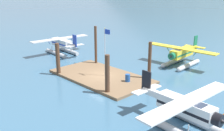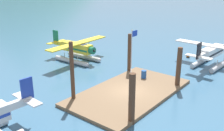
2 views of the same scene
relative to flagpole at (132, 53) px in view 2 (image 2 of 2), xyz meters
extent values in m
plane|color=#38607F|center=(-0.65, -0.25, -4.06)|extent=(1200.00, 1200.00, 0.00)
cube|color=brown|center=(-0.65, -0.25, -3.91)|extent=(12.93, 7.10, 0.30)
cylinder|color=#4C3323|center=(-5.14, -3.58, -1.95)|extent=(0.52, 0.52, 4.23)
cylinder|color=#4C3323|center=(3.80, -3.25, -1.89)|extent=(0.50, 0.50, 4.34)
cylinder|color=#4C3323|center=(-5.28, 2.90, -1.21)|extent=(0.37, 0.37, 5.70)
cylinder|color=#4C3323|center=(4.22, 3.28, -1.66)|extent=(0.41, 0.41, 4.81)
cylinder|color=silver|center=(-0.13, 0.00, -0.79)|extent=(0.08, 0.08, 5.95)
cube|color=#1E3DB2|center=(0.32, 0.00, 1.84)|extent=(0.90, 0.03, 0.56)
sphere|color=gold|center=(-0.13, 0.00, 2.24)|extent=(0.10, 0.10, 0.10)
cylinder|color=#1E4C99|center=(3.21, 0.54, -3.32)|extent=(0.58, 0.58, 0.88)
torus|color=#1E4C99|center=(3.21, 0.54, -3.32)|extent=(0.62, 0.62, 0.04)
sphere|color=orange|center=(14.88, 0.29, -3.76)|extent=(0.61, 0.61, 0.61)
cylinder|color=#B7BABF|center=(4.82, 11.64, -3.74)|extent=(0.92, 5.63, 0.64)
sphere|color=#B7BABF|center=(4.96, 8.84, -3.74)|extent=(0.64, 0.64, 0.64)
cylinder|color=#B7BABF|center=(2.33, 11.51, -3.74)|extent=(0.92, 5.63, 0.64)
sphere|color=#B7BABF|center=(2.47, 8.72, -3.74)|extent=(0.64, 0.64, 0.64)
cylinder|color=#B7BABF|center=(4.88, 10.44, -3.07)|extent=(0.10, 0.10, 0.70)
cylinder|color=#B7BABF|center=(4.76, 12.84, -3.07)|extent=(0.10, 0.10, 0.70)
cylinder|color=#B7BABF|center=(2.39, 10.32, -3.07)|extent=(0.10, 0.10, 0.70)
cylinder|color=#B7BABF|center=(2.27, 12.71, -3.07)|extent=(0.10, 0.10, 0.70)
cube|color=yellow|center=(3.57, 11.58, -2.12)|extent=(1.48, 4.86, 1.20)
cube|color=#196B47|center=(3.57, 11.58, -2.22)|extent=(1.50, 4.76, 0.24)
cube|color=#283347|center=(3.63, 10.50, -1.79)|extent=(1.11, 1.15, 0.56)
cube|color=yellow|center=(3.59, 11.28, -1.45)|extent=(10.46, 1.92, 0.14)
cylinder|color=#196B47|center=(5.79, 11.39, -1.79)|extent=(0.63, 0.11, 0.84)
cylinder|color=#196B47|center=(1.39, 11.17, -1.79)|extent=(0.63, 0.11, 0.84)
cylinder|color=#196B47|center=(3.71, 8.88, -2.12)|extent=(0.99, 0.65, 0.96)
cone|color=black|center=(3.73, 8.43, -2.12)|extent=(0.38, 0.37, 0.36)
cube|color=yellow|center=(3.41, 14.82, -2.02)|extent=(0.55, 2.22, 0.56)
cube|color=#196B47|center=(3.37, 15.72, -1.17)|extent=(0.17, 1.00, 1.90)
cube|color=yellow|center=(3.37, 15.62, -1.92)|extent=(3.24, 0.96, 0.10)
cylinder|color=#B7BABF|center=(13.20, -2.31, -3.74)|extent=(5.63, 0.98, 0.64)
sphere|color=#B7BABF|center=(15.99, -2.48, -3.74)|extent=(0.64, 0.64, 0.64)
cylinder|color=#B7BABF|center=(13.05, -4.80, -3.74)|extent=(5.63, 0.98, 0.64)
cylinder|color=#B7BABF|center=(14.40, -2.38, -3.07)|extent=(0.10, 0.10, 0.70)
cylinder|color=#B7BABF|center=(12.00, -2.23, -3.07)|extent=(0.10, 0.10, 0.70)
cylinder|color=#B7BABF|center=(14.25, -4.87, -3.07)|extent=(0.10, 0.10, 0.70)
cylinder|color=#B7BABF|center=(11.85, -4.73, -3.07)|extent=(0.10, 0.10, 0.70)
cube|color=white|center=(13.12, -3.55, -2.12)|extent=(4.87, 1.53, 1.20)
cube|color=black|center=(13.12, -3.55, -2.22)|extent=(4.77, 1.54, 0.24)
cube|color=#283347|center=(14.20, -3.62, -1.79)|extent=(1.16, 1.12, 0.56)
cube|color=white|center=(13.42, -3.57, -1.45)|extent=(2.03, 10.47, 0.14)
cylinder|color=black|center=(13.56, -1.38, -1.79)|extent=(0.12, 0.63, 0.84)
cylinder|color=black|center=(15.82, -3.72, -2.12)|extent=(0.66, 0.99, 0.96)
cone|color=black|center=(16.27, -3.74, -2.12)|extent=(0.37, 0.38, 0.36)
cube|color=white|center=(9.88, -3.36, -2.02)|extent=(2.22, 0.57, 0.56)
cube|color=black|center=(8.98, -3.30, -1.17)|extent=(1.01, 0.18, 1.90)
cube|color=white|center=(9.08, -3.31, -1.92)|extent=(0.99, 3.24, 0.10)
cube|color=silver|center=(-11.01, 2.74, -2.02)|extent=(2.22, 0.57, 0.56)
cube|color=#1E389E|center=(-10.11, 2.68, -1.17)|extent=(1.01, 0.18, 1.90)
cube|color=silver|center=(-10.21, 2.69, -1.92)|extent=(0.98, 3.24, 0.10)
camera|label=1|loc=(22.18, -20.26, 6.84)|focal=40.79mm
camera|label=2|loc=(-20.03, -13.63, 6.88)|focal=41.35mm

